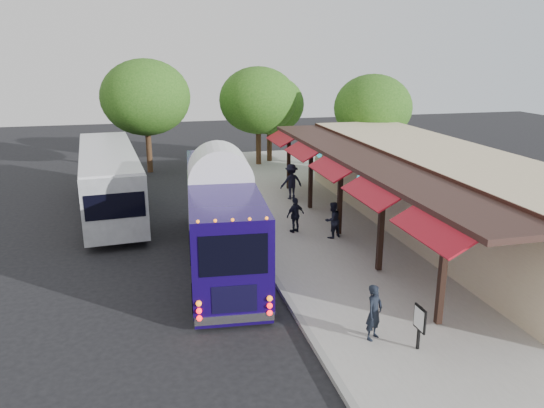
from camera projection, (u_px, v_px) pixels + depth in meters
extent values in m
plane|color=black|center=(276.00, 286.00, 18.18)|extent=(90.00, 90.00, 0.00)
cube|color=#9E9B93|center=(365.00, 234.00, 23.05)|extent=(10.00, 40.00, 0.15)
cube|color=gray|center=(254.00, 244.00, 21.90)|extent=(0.20, 40.00, 0.16)
cube|color=#C7B18A|center=(440.00, 191.00, 23.37)|extent=(5.00, 20.00, 3.60)
cube|color=black|center=(390.00, 161.00, 22.37)|extent=(0.06, 20.00, 0.60)
cube|color=#331E19|center=(366.00, 160.00, 22.10)|extent=(2.60, 20.00, 0.18)
cube|color=black|center=(443.00, 272.00, 14.82)|extent=(0.18, 0.18, 3.16)
cube|color=#A10E1D|center=(433.00, 228.00, 14.35)|extent=(1.00, 3.20, 0.57)
cube|color=black|center=(381.00, 228.00, 18.55)|extent=(0.18, 0.18, 3.16)
cube|color=#A10E1D|center=(372.00, 191.00, 18.08)|extent=(1.00, 3.20, 0.57)
cube|color=black|center=(340.00, 198.00, 22.28)|extent=(0.18, 0.18, 3.16)
cube|color=#A10E1D|center=(331.00, 167.00, 21.81)|extent=(1.00, 3.20, 0.57)
cube|color=black|center=(311.00, 177.00, 26.01)|extent=(0.18, 0.18, 3.16)
cube|color=#A10E1D|center=(303.00, 150.00, 25.54)|extent=(1.00, 3.20, 0.57)
cube|color=black|center=(289.00, 161.00, 29.74)|extent=(0.18, 0.18, 3.16)
cube|color=#A10E1D|center=(281.00, 137.00, 29.27)|extent=(1.00, 3.20, 0.57)
sphere|color=teal|center=(423.00, 214.00, 16.49)|extent=(0.26, 0.26, 0.26)
sphere|color=teal|center=(360.00, 178.00, 21.15)|extent=(0.26, 0.26, 0.26)
sphere|color=teal|center=(319.00, 155.00, 25.81)|extent=(0.26, 0.26, 0.26)
cube|color=#15064E|center=(221.00, 214.00, 19.98)|extent=(3.25, 11.18, 2.89)
cube|color=#15064E|center=(222.00, 253.00, 20.42)|extent=(3.20, 11.06, 0.32)
ellipsoid|color=white|center=(220.00, 177.00, 19.58)|extent=(3.23, 10.96, 0.52)
cube|color=black|center=(250.00, 254.00, 14.69)|extent=(1.92, 0.19, 1.19)
cube|color=silver|center=(250.00, 316.00, 15.30)|extent=(2.30, 0.36, 0.26)
sphere|color=#FF0C0C|center=(216.00, 314.00, 14.92)|extent=(0.17, 0.17, 0.17)
sphere|color=#FF0C0C|center=(285.00, 306.00, 15.39)|extent=(0.17, 0.17, 0.17)
cylinder|color=black|center=(208.00, 298.00, 16.21)|extent=(0.35, 0.97, 0.96)
cylinder|color=black|center=(275.00, 291.00, 16.70)|extent=(0.35, 0.97, 0.96)
cylinder|color=black|center=(186.00, 222.00, 23.40)|extent=(0.35, 0.97, 0.96)
cylinder|color=black|center=(233.00, 219.00, 23.89)|extent=(0.35, 0.97, 0.96)
cube|color=gray|center=(109.00, 179.00, 26.04)|extent=(3.54, 11.94, 2.71)
cube|color=black|center=(81.00, 176.00, 25.68)|extent=(0.87, 9.97, 1.02)
cube|color=black|center=(136.00, 173.00, 26.27)|extent=(0.87, 9.97, 1.02)
cube|color=silver|center=(107.00, 151.00, 25.65)|extent=(3.47, 11.71, 0.10)
cylinder|color=black|center=(78.00, 231.00, 22.27)|extent=(0.37, 1.00, 0.98)
cylinder|color=black|center=(136.00, 226.00, 22.81)|extent=(0.37, 1.00, 0.98)
cylinder|color=black|center=(92.00, 187.00, 29.40)|extent=(0.37, 1.00, 0.98)
cylinder|color=black|center=(136.00, 184.00, 29.94)|extent=(0.37, 1.00, 0.98)
imported|color=black|center=(374.00, 312.00, 14.38)|extent=(0.69, 0.64, 1.58)
imported|color=black|center=(332.00, 220.00, 22.24)|extent=(0.92, 0.83, 1.55)
imported|color=black|center=(295.00, 215.00, 22.92)|extent=(0.98, 0.69, 1.55)
imported|color=black|center=(291.00, 182.00, 28.07)|extent=(1.31, 0.89, 1.88)
cube|color=black|center=(419.00, 328.00, 13.91)|extent=(0.07, 0.07, 1.22)
cube|color=black|center=(420.00, 319.00, 13.83)|extent=(0.05, 0.56, 0.67)
cube|color=white|center=(419.00, 319.00, 13.82)|extent=(0.02, 0.47, 0.56)
cylinder|color=#382314|center=(259.00, 144.00, 36.63)|extent=(0.36, 0.36, 3.07)
ellipsoid|color=#1E4C13|center=(258.00, 100.00, 35.79)|extent=(5.30, 5.30, 4.51)
cylinder|color=#382314|center=(269.00, 143.00, 37.76)|extent=(0.36, 0.36, 2.81)
ellipsoid|color=#1E4C13|center=(269.00, 105.00, 37.00)|extent=(4.85, 4.85, 4.12)
cylinder|color=#382314|center=(370.00, 151.00, 34.67)|extent=(0.36, 0.36, 2.88)
ellipsoid|color=#1E4C13|center=(373.00, 108.00, 33.88)|extent=(4.98, 4.98, 4.23)
cylinder|color=#382314|center=(149.00, 147.00, 34.80)|extent=(0.36, 0.36, 3.31)
ellipsoid|color=#1E4C13|center=(146.00, 97.00, 33.90)|extent=(5.72, 5.72, 4.86)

